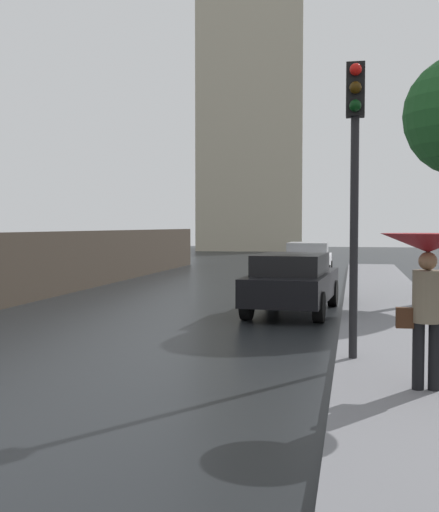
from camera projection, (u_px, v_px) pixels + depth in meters
car_black_near_kerb at (293, 281)px, 14.93m from camera, size 2.02×4.50×1.40m
car_white_mid_road at (308, 260)px, 23.82m from camera, size 1.75×4.12×1.43m
pedestrian_with_umbrella_far at (427, 264)px, 7.34m from camera, size 1.08×1.08×1.83m
traffic_light at (355, 154)px, 9.04m from camera, size 0.26×0.39×4.21m
distant_tower at (253, 51)px, 54.05m from camera, size 9.15×9.64×38.16m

